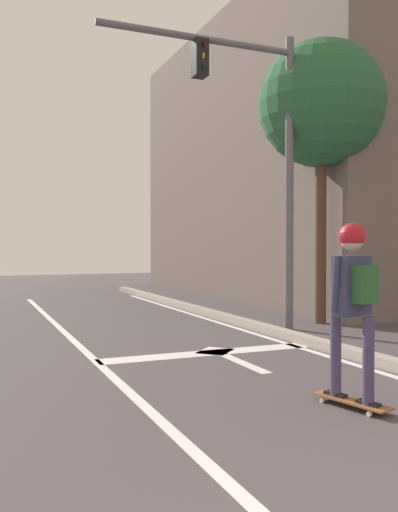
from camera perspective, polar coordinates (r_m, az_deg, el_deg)
name	(u,v)px	position (r m, az deg, el deg)	size (l,w,h in m)	color
lane_line_center	(107,372)	(7.02, -9.64, -11.89)	(0.12, 20.00, 0.01)	silver
lane_line_curbside	(316,352)	(8.29, 12.21, -9.89)	(0.12, 20.00, 0.01)	silver
stop_bar	(208,353)	(8.08, 0.92, -10.16)	(3.27, 0.40, 0.01)	silver
lane_arrow_stem	(241,362)	(7.48, 4.48, -11.08)	(0.16, 1.40, 0.01)	silver
lane_arrow_head	(215,351)	(8.23, 1.72, -9.96)	(0.56, 0.44, 0.01)	silver
curb_strip	(330,347)	(8.43, 13.62, -9.26)	(0.24, 24.00, 0.14)	#A2978A
skateboard	(351,401)	(5.66, 15.73, -14.49)	(0.40, 0.85, 0.07)	#935932
skater	(353,287)	(5.45, 15.92, -3.16)	(0.47, 0.63, 1.72)	#443A60
traffic_signal_mast	(254,131)	(10.20, 5.86, 12.95)	(3.75, 0.34, 5.48)	#595B60
roadside_tree	(321,105)	(11.66, 12.73, 15.21)	(2.56, 2.56, 5.74)	brown
building_block	(357,167)	(19.56, 16.34, 8.93)	(10.79, 12.68, 8.55)	#6F615A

